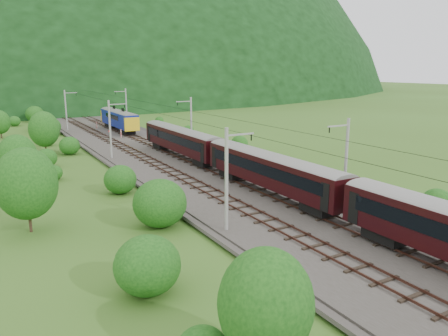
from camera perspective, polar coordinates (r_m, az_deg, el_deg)
ground at (r=37.75m, az=8.54°, el=-6.70°), size 600.00×600.00×0.00m
railbed at (r=45.55m, az=0.74°, el=-2.90°), size 14.00×220.00×0.30m
track_left at (r=44.37m, az=-1.93°, el=-3.05°), size 2.40×220.00×0.27m
track_right at (r=46.72m, az=3.28°, el=-2.24°), size 2.40×220.00×0.27m
catenary_left at (r=62.40m, az=-14.59°, el=5.09°), size 2.54×192.28×8.00m
catenary_right at (r=66.63m, az=-4.36°, el=5.95°), size 2.54×192.28×8.00m
overhead_wires at (r=44.16m, az=0.77°, el=5.80°), size 4.83×198.00×0.03m
mountain_main at (r=288.85m, az=-25.72°, el=9.23°), size 504.00×360.00×244.00m
train at (r=35.01m, az=16.60°, el=-2.99°), size 2.77×133.39×4.80m
hazard_post_near at (r=94.77m, az=-16.29°, el=5.42°), size 0.14×0.14×1.36m
hazard_post_far at (r=80.73m, az=-13.30°, el=4.40°), size 0.16×0.16×1.50m
signal at (r=74.63m, az=-14.69°, el=4.07°), size 0.24×0.24×2.20m
vegetation_left at (r=44.27m, az=-18.35°, el=-0.76°), size 14.05×148.49×6.98m
vegetation_right at (r=47.43m, az=16.34°, el=-1.48°), size 5.78×104.28×2.92m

